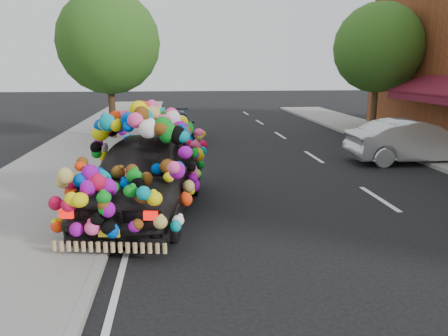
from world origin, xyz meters
name	(u,v)px	position (x,y,z in m)	size (l,w,h in m)	color
ground	(228,204)	(0.00, 0.00, 0.00)	(100.00, 100.00, 0.00)	black
sidewalk	(31,208)	(-4.30, 0.00, 0.06)	(4.00, 60.00, 0.12)	gray
kerb	(122,204)	(-2.35, 0.00, 0.07)	(0.15, 60.00, 0.13)	gray
lane_markings	(379,198)	(3.60, 0.00, 0.01)	(6.00, 50.00, 0.01)	silver
tree_near_sidewalk	(108,43)	(-3.80, 9.50, 4.02)	(4.20, 4.20, 6.13)	#332114
tree_far_b	(378,48)	(8.00, 10.00, 3.89)	(4.00, 4.00, 5.90)	#332114
plush_art_car	(144,157)	(-1.80, -0.36, 1.20)	(3.15, 5.41, 2.32)	black
navy_sedan	(173,127)	(-1.27, 8.62, 0.63)	(1.76, 4.33, 1.26)	black
silver_hatchback	(414,141)	(6.52, 3.74, 0.70)	(1.48, 4.25, 1.40)	#AFB2B6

